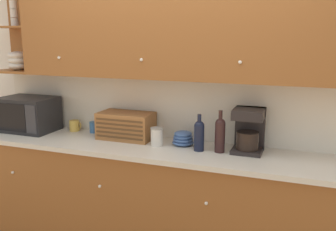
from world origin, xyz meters
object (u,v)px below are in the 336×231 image
microwave (28,114)px  mug (75,126)px  storage_canister (157,137)px  bowl_stack_on_counter (183,139)px  wine_bottle (220,133)px  bread_box (126,126)px  second_wine_bottle (199,134)px  coffee_maker (249,130)px  mug_blue_second (94,127)px

microwave → mug: (0.42, 0.14, -0.11)m
storage_canister → bowl_stack_on_counter: bearing=25.7°
wine_bottle → storage_canister: bearing=-178.7°
storage_canister → microwave: bearing=178.4°
mug → bowl_stack_on_counter: bowl_stack_on_counter is taller
storage_canister → wine_bottle: size_ratio=0.46×
microwave → bread_box: bearing=4.1°
mug → bowl_stack_on_counter: 1.12m
bowl_stack_on_counter → wine_bottle: wine_bottle is taller
mug → bowl_stack_on_counter: (1.12, -0.08, 0.00)m
second_wine_bottle → coffee_maker: bearing=18.4°
storage_canister → coffee_maker: (0.73, 0.11, 0.10)m
bread_box → second_wine_bottle: (0.70, -0.12, 0.02)m
bread_box → bowl_stack_on_counter: 0.54m
second_wine_bottle → bread_box: bearing=170.4°
bowl_stack_on_counter → mug_blue_second: bearing=173.9°
microwave → wine_bottle: size_ratio=1.53×
mug_blue_second → bread_box: 0.39m
mug → wine_bottle: wine_bottle is taller
mug → bread_box: bearing=-6.6°
storage_canister → second_wine_bottle: bearing=-1.5°
microwave → bowl_stack_on_counter: microwave is taller
microwave → coffee_maker: bearing=2.1°
microwave → mug_blue_second: 0.65m
mug → coffee_maker: size_ratio=0.31×
mug_blue_second → second_wine_bottle: second_wine_bottle is taller
mug → storage_canister: (0.92, -0.18, 0.03)m
storage_canister → mug_blue_second: bearing=164.9°
mug_blue_second → second_wine_bottle: 1.10m
mug_blue_second → second_wine_bottle: bearing=-10.6°
bowl_stack_on_counter → wine_bottle: size_ratio=0.54×
wine_bottle → coffee_maker: 0.23m
wine_bottle → coffee_maker: bearing=26.2°
microwave → storage_canister: 1.34m
bread_box → wine_bottle: (0.86, -0.10, 0.03)m
microwave → bread_box: (1.00, 0.07, -0.04)m
mug_blue_second → wine_bottle: 1.26m
bread_box → storage_canister: bearing=-18.0°
microwave → wine_bottle: (1.87, -0.03, -0.01)m
microwave → mug: 0.45m
mug_blue_second → mug: bearing=-175.7°
bread_box → wine_bottle: size_ratio=1.43×
mug → second_wine_bottle: size_ratio=0.36×
mug → second_wine_bottle: second_wine_bottle is taller
microwave → bread_box: size_ratio=1.06×
bowl_stack_on_counter → second_wine_bottle: bearing=-32.0°
storage_canister → wine_bottle: wine_bottle is taller
coffee_maker → storage_canister: bearing=-171.3°
bowl_stack_on_counter → second_wine_bottle: second_wine_bottle is taller
mug_blue_second → storage_canister: bearing=-15.1°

